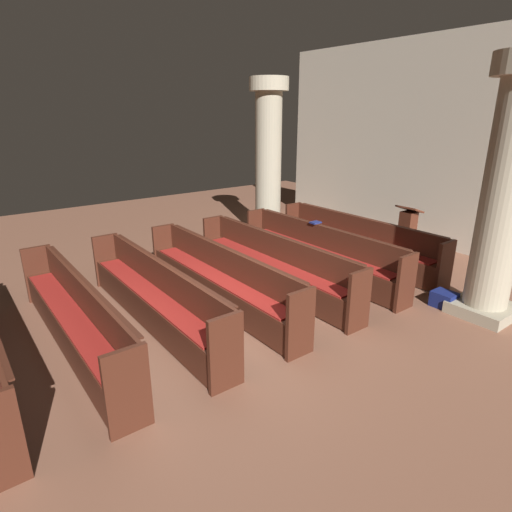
{
  "coord_description": "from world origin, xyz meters",
  "views": [
    {
      "loc": [
        4.64,
        -2.85,
        2.95
      ],
      "look_at": [
        -0.45,
        1.01,
        0.75
      ],
      "focal_mm": 29.68,
      "sensor_mm": 36.0,
      "label": 1
    }
  ],
  "objects_px": {
    "pew_row_2": "(273,262)",
    "pillar_far_side": "(268,157)",
    "pew_row_3": "(219,276)",
    "pew_row_5": "(73,314)",
    "hymn_book": "(315,222)",
    "pew_row_4": "(154,293)",
    "kneeler_box_navy": "(444,299)",
    "pew_row_0": "(357,239)",
    "pillar_aisle_side": "(506,190)",
    "pew_row_1": "(318,250)",
    "lectern": "(407,235)"
  },
  "relations": [
    {
      "from": "kneeler_box_navy",
      "to": "hymn_book",
      "type": "bearing_deg",
      "value": -171.27
    },
    {
      "from": "pew_row_2",
      "to": "hymn_book",
      "type": "xyz_separation_m",
      "value": [
        -0.29,
        1.29,
        0.43
      ]
    },
    {
      "from": "pew_row_0",
      "to": "pillar_far_side",
      "type": "xyz_separation_m",
      "value": [
        -2.69,
        -0.16,
        1.42
      ]
    },
    {
      "from": "pew_row_0",
      "to": "kneeler_box_navy",
      "type": "bearing_deg",
      "value": -13.11
    },
    {
      "from": "pew_row_4",
      "to": "kneeler_box_navy",
      "type": "relative_size",
      "value": 11.09
    },
    {
      "from": "pew_row_5",
      "to": "pew_row_3",
      "type": "bearing_deg",
      "value": 90.0
    },
    {
      "from": "pew_row_2",
      "to": "pillar_aisle_side",
      "type": "height_order",
      "value": "pillar_aisle_side"
    },
    {
      "from": "kneeler_box_navy",
      "to": "pew_row_0",
      "type": "bearing_deg",
      "value": 166.89
    },
    {
      "from": "pillar_far_side",
      "to": "hymn_book",
      "type": "xyz_separation_m",
      "value": [
        2.4,
        -0.75,
        -0.99
      ]
    },
    {
      "from": "pew_row_3",
      "to": "pew_row_0",
      "type": "bearing_deg",
      "value": 90.0
    },
    {
      "from": "pillar_aisle_side",
      "to": "hymn_book",
      "type": "distance_m",
      "value": 3.25
    },
    {
      "from": "pillar_aisle_side",
      "to": "pew_row_3",
      "type": "bearing_deg",
      "value": -132.24
    },
    {
      "from": "pew_row_3",
      "to": "pew_row_4",
      "type": "height_order",
      "value": "same"
    },
    {
      "from": "lectern",
      "to": "kneeler_box_navy",
      "type": "distance_m",
      "value": 2.58
    },
    {
      "from": "pew_row_0",
      "to": "kneeler_box_navy",
      "type": "relative_size",
      "value": 11.09
    },
    {
      "from": "pillar_far_side",
      "to": "lectern",
      "type": "bearing_deg",
      "value": 24.16
    },
    {
      "from": "pew_row_3",
      "to": "pillar_far_side",
      "type": "bearing_deg",
      "value": 130.55
    },
    {
      "from": "pew_row_5",
      "to": "hymn_book",
      "type": "height_order",
      "value": "hymn_book"
    },
    {
      "from": "pew_row_4",
      "to": "lectern",
      "type": "xyz_separation_m",
      "value": [
        0.34,
        5.6,
        -0.03
      ]
    },
    {
      "from": "pew_row_1",
      "to": "pew_row_2",
      "type": "bearing_deg",
      "value": -90.0
    },
    {
      "from": "pew_row_3",
      "to": "pillar_aisle_side",
      "type": "bearing_deg",
      "value": 47.76
    },
    {
      "from": "pew_row_1",
      "to": "pew_row_4",
      "type": "bearing_deg",
      "value": -90.0
    },
    {
      "from": "pillar_far_side",
      "to": "kneeler_box_navy",
      "type": "xyz_separation_m",
      "value": [
        4.92,
        -0.36,
        -1.79
      ]
    },
    {
      "from": "pew_row_1",
      "to": "pew_row_2",
      "type": "xyz_separation_m",
      "value": [
        0.0,
        -1.1,
        0.0
      ]
    },
    {
      "from": "pew_row_0",
      "to": "pew_row_2",
      "type": "xyz_separation_m",
      "value": [
        0.0,
        -2.2,
        0.0
      ]
    },
    {
      "from": "pew_row_3",
      "to": "pillar_far_side",
      "type": "relative_size",
      "value": 1.06
    },
    {
      "from": "pew_row_1",
      "to": "pew_row_3",
      "type": "distance_m",
      "value": 2.2
    },
    {
      "from": "pew_row_2",
      "to": "pillar_aisle_side",
      "type": "bearing_deg",
      "value": 34.98
    },
    {
      "from": "pew_row_2",
      "to": "pew_row_3",
      "type": "height_order",
      "value": "same"
    },
    {
      "from": "pew_row_0",
      "to": "hymn_book",
      "type": "relative_size",
      "value": 19.62
    },
    {
      "from": "pew_row_3",
      "to": "pew_row_1",
      "type": "bearing_deg",
      "value": 90.0
    },
    {
      "from": "hymn_book",
      "to": "pew_row_3",
      "type": "bearing_deg",
      "value": -83.04
    },
    {
      "from": "lectern",
      "to": "pew_row_5",
      "type": "bearing_deg",
      "value": -92.92
    },
    {
      "from": "kneeler_box_navy",
      "to": "lectern",
      "type": "bearing_deg",
      "value": 137.73
    },
    {
      "from": "pew_row_1",
      "to": "kneeler_box_navy",
      "type": "relative_size",
      "value": 11.09
    },
    {
      "from": "pew_row_0",
      "to": "pew_row_5",
      "type": "bearing_deg",
      "value": -90.0
    },
    {
      "from": "pew_row_2",
      "to": "pillar_far_side",
      "type": "bearing_deg",
      "value": 142.79
    },
    {
      "from": "pew_row_2",
      "to": "pew_row_1",
      "type": "bearing_deg",
      "value": 90.0
    },
    {
      "from": "pew_row_0",
      "to": "pillar_aisle_side",
      "type": "xyz_separation_m",
      "value": [
        2.74,
        -0.28,
        1.42
      ]
    },
    {
      "from": "pew_row_5",
      "to": "pillar_far_side",
      "type": "bearing_deg",
      "value": 116.71
    },
    {
      "from": "pew_row_1",
      "to": "pew_row_2",
      "type": "distance_m",
      "value": 1.1
    },
    {
      "from": "pew_row_3",
      "to": "pew_row_5",
      "type": "relative_size",
      "value": 1.0
    },
    {
      "from": "pillar_far_side",
      "to": "pew_row_1",
      "type": "bearing_deg",
      "value": -19.3
    },
    {
      "from": "hymn_book",
      "to": "kneeler_box_navy",
      "type": "relative_size",
      "value": 0.57
    },
    {
      "from": "lectern",
      "to": "kneeler_box_navy",
      "type": "height_order",
      "value": "lectern"
    },
    {
      "from": "pew_row_0",
      "to": "pew_row_1",
      "type": "height_order",
      "value": "same"
    },
    {
      "from": "pew_row_2",
      "to": "pew_row_5",
      "type": "height_order",
      "value": "same"
    },
    {
      "from": "pew_row_5",
      "to": "lectern",
      "type": "xyz_separation_m",
      "value": [
        0.34,
        6.7,
        -0.03
      ]
    },
    {
      "from": "pillar_aisle_side",
      "to": "kneeler_box_navy",
      "type": "xyz_separation_m",
      "value": [
        -0.5,
        -0.24,
        -1.79
      ]
    },
    {
      "from": "pew_row_0",
      "to": "kneeler_box_navy",
      "type": "height_order",
      "value": "pew_row_0"
    }
  ]
}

